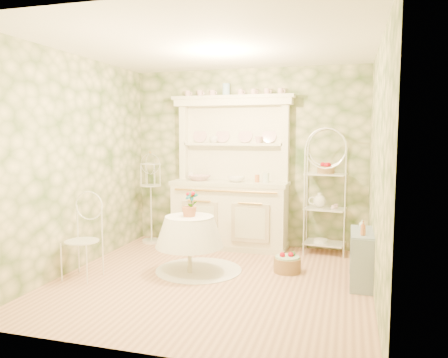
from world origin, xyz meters
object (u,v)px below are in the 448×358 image
(bakers_rack, at_px, (325,188))
(cafe_chair, at_px, (82,247))
(round_table, at_px, (190,242))
(side_shelf, at_px, (362,257))
(floor_basket, at_px, (287,265))
(kitchen_dresser, at_px, (230,172))
(birdcage_stand, at_px, (151,194))

(bakers_rack, bearing_deg, cafe_chair, -137.14)
(bakers_rack, distance_m, round_table, 2.16)
(bakers_rack, distance_m, cafe_chair, 3.37)
(side_shelf, height_order, floor_basket, side_shelf)
(kitchen_dresser, bearing_deg, side_shelf, -31.95)
(birdcage_stand, distance_m, floor_basket, 2.55)
(side_shelf, distance_m, birdcage_stand, 3.38)
(bakers_rack, distance_m, floor_basket, 1.39)
(bakers_rack, height_order, floor_basket, bakers_rack)
(kitchen_dresser, bearing_deg, cafe_chair, -124.94)
(round_table, relative_size, birdcage_stand, 0.51)
(bakers_rack, distance_m, side_shelf, 1.46)
(side_shelf, bearing_deg, floor_basket, 160.40)
(floor_basket, bearing_deg, round_table, -161.77)
(round_table, height_order, birdcage_stand, birdcage_stand)
(bakers_rack, height_order, side_shelf, bakers_rack)
(side_shelf, bearing_deg, cafe_chair, -174.20)
(round_table, height_order, floor_basket, round_table)
(kitchen_dresser, distance_m, side_shelf, 2.37)
(kitchen_dresser, height_order, cafe_chair, kitchen_dresser)
(kitchen_dresser, xyz_separation_m, bakers_rack, (1.40, 0.05, -0.19))
(floor_basket, bearing_deg, birdcage_stand, 158.12)
(bakers_rack, bearing_deg, side_shelf, -60.99)
(round_table, bearing_deg, floor_basket, 18.23)
(kitchen_dresser, bearing_deg, birdcage_stand, -177.61)
(bakers_rack, xyz_separation_m, side_shelf, (0.48, -1.22, -0.64))
(cafe_chair, distance_m, birdcage_stand, 1.86)
(round_table, distance_m, floor_basket, 1.25)
(cafe_chair, bearing_deg, bakers_rack, 29.32)
(bakers_rack, height_order, cafe_chair, bakers_rack)
(side_shelf, bearing_deg, kitchen_dresser, 141.44)
(side_shelf, relative_size, cafe_chair, 0.98)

